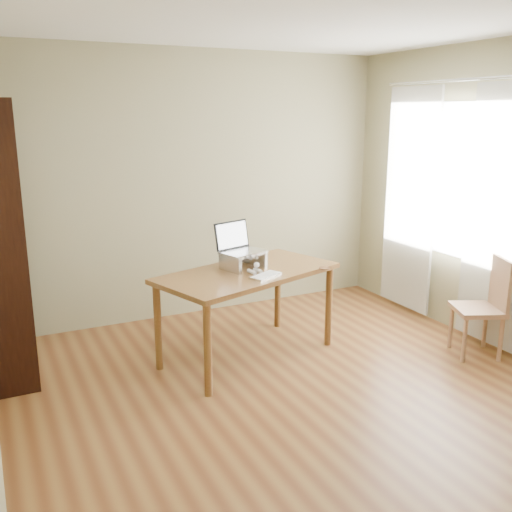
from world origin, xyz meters
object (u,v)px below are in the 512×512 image
Objects in this scene: cat at (242,260)px; keyboard at (265,276)px; laptop at (240,244)px; chair at (484,303)px; desk at (247,281)px; bookshelf at (2,243)px.

keyboard is at bearing -90.09° from cat.
laptop is 0.48× the size of chair.
laptop is 0.13m from cat.
desk is at bearing -107.59° from laptop.
laptop reaches higher than cat.
keyboard is (0.05, -0.36, -0.18)m from laptop.
cat is (1.79, -0.44, -0.23)m from bookshelf.
chair is at bearing -36.07° from cat.
cat reaches higher than desk.
cat is at bearing 71.99° from keyboard.
keyboard is (1.84, -0.77, -0.29)m from bookshelf.
chair is (1.76, -0.60, -0.31)m from keyboard.
chair is (3.60, -1.37, -0.60)m from bookshelf.
bookshelf is 1.84m from laptop.
laptop is at bearing 71.47° from keyboard.
laptop is at bearing 176.19° from chair.
keyboard reaches higher than desk.
laptop is 2.11m from chair.
bookshelf is 1.86m from cat.
bookshelf is at bearing 130.56° from keyboard.
bookshelf is at bearing 157.39° from cat.
laptop reaches higher than chair.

